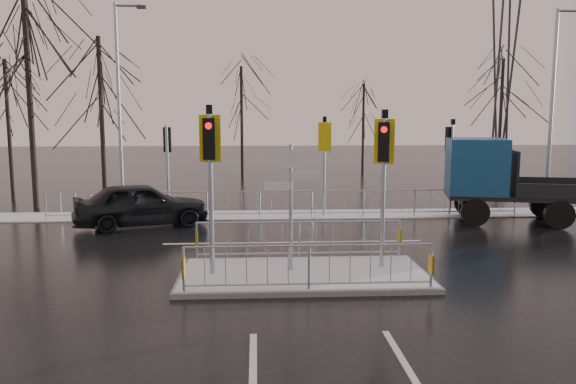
{
  "coord_description": "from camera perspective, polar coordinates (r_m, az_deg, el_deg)",
  "views": [
    {
      "loc": [
        -1.13,
        -13.16,
        3.9
      ],
      "look_at": [
        -0.25,
        2.2,
        1.8
      ],
      "focal_mm": 35.0,
      "sensor_mm": 36.0,
      "label": 1
    }
  ],
  "objects": [
    {
      "name": "lane_markings",
      "position": [
        13.46,
        1.7,
        -9.07
      ],
      "size": [
        8.0,
        11.38,
        0.01
      ],
      "color": "silver",
      "rests_on": "ground"
    },
    {
      "name": "tree_far_c",
      "position": [
        37.38,
        20.89,
        9.18
      ],
      "size": [
        4.0,
        4.0,
        7.55
      ],
      "color": "black",
      "rests_on": "ground"
    },
    {
      "name": "pylon_wires",
      "position": [
        47.31,
        19.95,
        16.0
      ],
      "size": [
        70.0,
        2.38,
        19.97
      ],
      "color": "#2D3033",
      "rests_on": "ground"
    },
    {
      "name": "street_lamp_right",
      "position": [
        24.63,
        25.38,
        8.17
      ],
      "size": [
        1.25,
        0.18,
        8.0
      ],
      "color": "#9CA2AA",
      "rests_on": "ground"
    },
    {
      "name": "tree_far_a",
      "position": [
        35.19,
        -4.75,
        9.26
      ],
      "size": [
        3.75,
        3.75,
        7.08
      ],
      "color": "black",
      "rests_on": "ground"
    },
    {
      "name": "tree_far_b",
      "position": [
        37.84,
        7.67,
        8.13
      ],
      "size": [
        3.25,
        3.25,
        6.14
      ],
      "color": "black",
      "rests_on": "ground"
    },
    {
      "name": "tree_near_b",
      "position": [
        26.6,
        -18.53,
        10.06
      ],
      "size": [
        4.0,
        4.0,
        7.55
      ],
      "color": "black",
      "rests_on": "ground"
    },
    {
      "name": "snow_verge",
      "position": [
        22.14,
        -0.29,
        -2.32
      ],
      "size": [
        30.0,
        2.0,
        0.04
      ],
      "primitive_type": "cube",
      "color": "white",
      "rests_on": "ground"
    },
    {
      "name": "ground",
      "position": [
        13.78,
        1.58,
        -8.68
      ],
      "size": [
        120.0,
        120.0,
        0.0
      ],
      "primitive_type": "plane",
      "color": "black",
      "rests_on": "ground"
    },
    {
      "name": "tree_near_a",
      "position": [
        26.01,
        -24.95,
        11.94
      ],
      "size": [
        4.75,
        4.75,
        8.97
      ],
      "color": "black",
      "rests_on": "ground"
    },
    {
      "name": "tree_near_c",
      "position": [
        28.99,
        -26.65,
        8.15
      ],
      "size": [
        3.5,
        3.5,
        6.61
      ],
      "color": "black",
      "rests_on": "ground"
    },
    {
      "name": "flatbed_truck",
      "position": [
        22.05,
        20.9,
        1.34
      ],
      "size": [
        6.98,
        3.9,
        3.06
      ],
      "color": "black",
      "rests_on": "ground"
    },
    {
      "name": "car_far_lane",
      "position": [
        20.45,
        -14.66,
        -1.23
      ],
      "size": [
        5.0,
        3.32,
        1.58
      ],
      "primitive_type": "imported",
      "rotation": [
        0.0,
        0.0,
        1.91
      ],
      "color": "black",
      "rests_on": "ground"
    },
    {
      "name": "street_lamp_left",
      "position": [
        23.28,
        -16.63,
        8.91
      ],
      "size": [
        1.25,
        0.18,
        8.2
      ],
      "color": "#9CA2AA",
      "rests_on": "ground"
    },
    {
      "name": "traffic_island",
      "position": [
        13.68,
        1.54,
        -7.1
      ],
      "size": [
        6.0,
        3.04,
        4.15
      ],
      "color": "slate",
      "rests_on": "ground"
    },
    {
      "name": "far_kerb_fixtures",
      "position": [
        21.5,
        0.56,
        0.07
      ],
      "size": [
        18.0,
        0.65,
        3.83
      ],
      "color": "#9CA2AA",
      "rests_on": "ground"
    }
  ]
}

